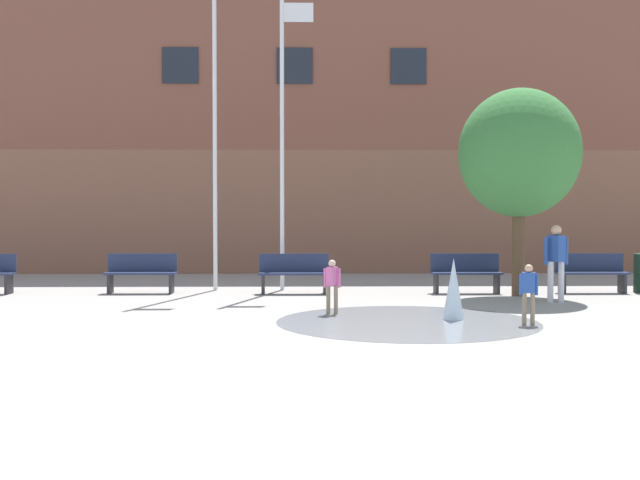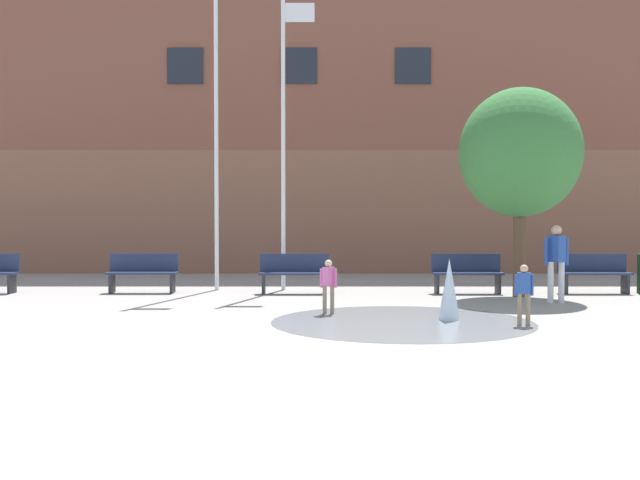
% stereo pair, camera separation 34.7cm
% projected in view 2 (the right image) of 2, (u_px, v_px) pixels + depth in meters
% --- Properties ---
extents(ground_plane, '(100.00, 100.00, 0.00)m').
position_uv_depth(ground_plane, '(257.00, 393.00, 7.44)').
color(ground_plane, gray).
extents(library_building, '(36.00, 6.05, 8.50)m').
position_uv_depth(library_building, '(303.00, 145.00, 26.03)').
color(library_building, brown).
rests_on(library_building, ground).
extents(splash_fountain, '(4.40, 4.40, 1.05)m').
position_uv_depth(splash_fountain, '(427.00, 306.00, 12.60)').
color(splash_fountain, gray).
rests_on(splash_fountain, ground).
extents(park_bench_center, '(1.60, 0.44, 0.91)m').
position_uv_depth(park_bench_center, '(145.00, 272.00, 17.31)').
color(park_bench_center, '#28282D').
rests_on(park_bench_center, ground).
extents(park_bench_under_right_flagpole, '(1.60, 0.44, 0.91)m').
position_uv_depth(park_bench_under_right_flagpole, '(296.00, 273.00, 17.13)').
color(park_bench_under_right_flagpole, '#28282D').
rests_on(park_bench_under_right_flagpole, ground).
extents(park_bench_near_trashcan, '(1.60, 0.44, 0.91)m').
position_uv_depth(park_bench_near_trashcan, '(469.00, 273.00, 17.15)').
color(park_bench_near_trashcan, '#28282D').
rests_on(park_bench_near_trashcan, ground).
extents(park_bench_far_right, '(1.60, 0.44, 0.91)m').
position_uv_depth(park_bench_far_right, '(596.00, 273.00, 17.14)').
color(park_bench_far_right, '#28282D').
rests_on(park_bench_far_right, ground).
extents(child_with_pink_shirt, '(0.31, 0.24, 0.99)m').
position_uv_depth(child_with_pink_shirt, '(330.00, 282.00, 13.48)').
color(child_with_pink_shirt, '#89755B').
rests_on(child_with_pink_shirt, ground).
extents(child_in_fountain, '(0.31, 0.19, 0.99)m').
position_uv_depth(child_in_fountain, '(526.00, 290.00, 12.09)').
color(child_in_fountain, '#89755B').
rests_on(child_in_fountain, ground).
extents(teen_by_trashcan, '(0.50, 0.39, 1.59)m').
position_uv_depth(teen_by_trashcan, '(558.00, 257.00, 15.24)').
color(teen_by_trashcan, silver).
rests_on(teen_by_trashcan, ground).
extents(flagpole_left, '(0.80, 0.10, 7.99)m').
position_uv_depth(flagpole_left, '(219.00, 113.00, 17.86)').
color(flagpole_left, silver).
rests_on(flagpole_left, ground).
extents(flagpole_right, '(0.80, 0.10, 7.25)m').
position_uv_depth(flagpole_right, '(286.00, 129.00, 17.87)').
color(flagpole_right, silver).
rests_on(flagpole_right, ground).
extents(street_tree_near_building, '(2.68, 2.68, 4.60)m').
position_uv_depth(street_tree_near_building, '(522.00, 153.00, 16.44)').
color(street_tree_near_building, brown).
rests_on(street_tree_near_building, ground).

